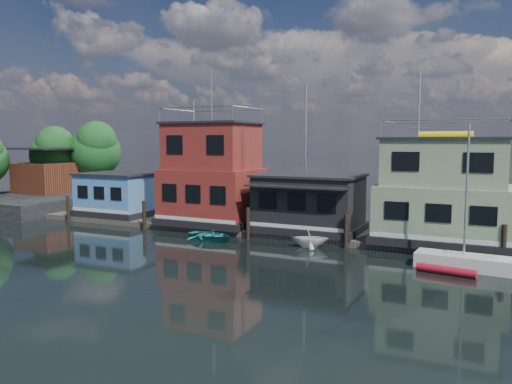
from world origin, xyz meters
The scene contains 13 objects.
ground centered at (0.00, 0.00, 0.00)m, with size 160.00×160.00×0.00m, color black.
dock centered at (0.00, 12.00, 0.20)m, with size 48.00×5.00×0.40m, color #595147.
houseboat_blue centered at (-18.00, 12.00, 2.21)m, with size 6.40×4.90×3.66m.
houseboat_red centered at (-8.50, 12.00, 4.10)m, with size 7.40×5.90×11.86m.
houseboat_dark centered at (-0.50, 11.98, 2.42)m, with size 7.40×6.10×4.06m.
houseboat_green centered at (8.50, 12.00, 3.55)m, with size 8.40×5.90×7.03m.
pilings centered at (-0.33, 9.20, 1.10)m, with size 42.28×0.28×2.20m.
background_masts centered at (4.76, 18.00, 5.55)m, with size 36.40×0.16×12.00m.
shore centered at (-30.67, 15.86, 3.60)m, with size 12.40×15.72×8.24m.
dinghy_teal centered at (-6.07, 7.58, 0.35)m, with size 2.41×3.38×0.70m, color teal.
day_sailer centered at (10.07, 6.91, 0.44)m, with size 5.00×1.96×7.74m.
red_kayak centered at (9.33, 5.31, 0.22)m, with size 0.43×0.43×2.95m, color red.
dinghy_white centered at (0.82, 8.47, 0.63)m, with size 2.06×2.39×1.26m, color white.
Camera 1 is at (11.38, -21.48, 6.88)m, focal length 35.00 mm.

